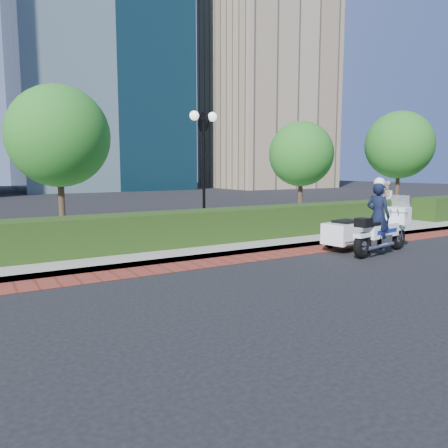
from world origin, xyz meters
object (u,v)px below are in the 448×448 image
tree_d (399,145)px  pedestrian (385,200)px  lamppost (204,153)px  tree_b (59,136)px  police_motorcycle (367,227)px  tree_c (301,154)px

tree_d → pedestrian: tree_d is taller
lamppost → tree_b: bearing=163.9°
lamppost → pedestrian: 9.33m
lamppost → tree_d: (12.00, 1.30, 0.65)m
tree_d → police_motorcycle: (-9.23, -6.10, -2.86)m
tree_b → tree_d: tree_d is taller
tree_b → tree_c: (10.00, -0.00, -0.39)m
police_motorcycle → pedestrian: police_motorcycle is taller
tree_c → tree_d: tree_d is taller
tree_b → pedestrian: tree_b is taller
tree_b → pedestrian: (13.62, -1.61, -2.41)m
police_motorcycle → pedestrian: 7.79m
lamppost → police_motorcycle: 5.97m
pedestrian → tree_b: bearing=-43.5°
lamppost → tree_c: tree_c is taller
lamppost → tree_c: bearing=13.3°
pedestrian → tree_d: bearing=172.5°
police_motorcycle → pedestrian: bearing=24.1°
lamppost → tree_c: size_ratio=0.98×
lamppost → tree_d: size_ratio=0.82×
tree_b → police_motorcycle: size_ratio=1.82×
tree_c → pedestrian: 4.45m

